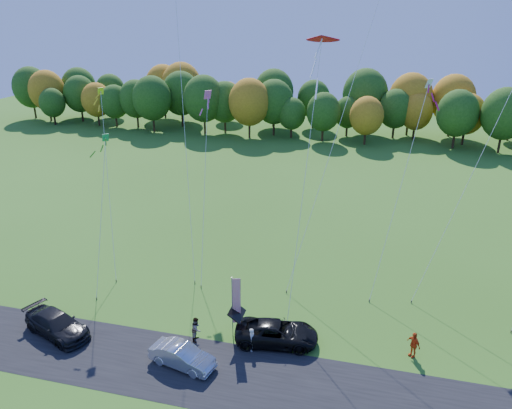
% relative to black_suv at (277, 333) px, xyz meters
% --- Properties ---
extents(ground, '(160.00, 160.00, 0.00)m').
position_rel_black_suv_xyz_m(ground, '(-2.96, 0.16, -0.74)').
color(ground, '#325F19').
extents(asphalt_strip, '(90.00, 6.00, 0.01)m').
position_rel_black_suv_xyz_m(asphalt_strip, '(-2.96, -3.84, -0.74)').
color(asphalt_strip, black).
rests_on(asphalt_strip, ground).
extents(tree_line, '(116.00, 12.00, 10.00)m').
position_rel_black_suv_xyz_m(tree_line, '(-2.96, 55.16, -0.74)').
color(tree_line, '#1E4711').
rests_on(tree_line, ground).
extents(black_suv, '(5.63, 3.16, 1.49)m').
position_rel_black_suv_xyz_m(black_suv, '(0.00, 0.00, 0.00)').
color(black_suv, black).
rests_on(black_suv, ground).
extents(silver_sedan, '(4.37, 2.31, 1.37)m').
position_rel_black_suv_xyz_m(silver_sedan, '(-5.06, -3.61, -0.06)').
color(silver_sedan, silver).
rests_on(silver_sedan, ground).
extents(dark_truck_a, '(5.57, 3.80, 1.50)m').
position_rel_black_suv_xyz_m(dark_truck_a, '(-14.31, -2.76, 0.01)').
color(dark_truck_a, black).
rests_on(dark_truck_a, ground).
extents(person_tailgate_a, '(0.45, 0.62, 1.57)m').
position_rel_black_suv_xyz_m(person_tailgate_a, '(-1.33, -1.14, 0.04)').
color(person_tailgate_a, silver).
rests_on(person_tailgate_a, ground).
extents(person_tailgate_b, '(0.66, 0.84, 1.67)m').
position_rel_black_suv_xyz_m(person_tailgate_b, '(-5.12, -1.03, 0.09)').
color(person_tailgate_b, gray).
rests_on(person_tailgate_b, ground).
extents(person_east, '(1.01, 1.02, 1.73)m').
position_rel_black_suv_xyz_m(person_east, '(8.50, 0.78, 0.12)').
color(person_east, '#D74514').
rests_on(person_east, ground).
extents(feather_flag, '(0.57, 0.21, 4.40)m').
position_rel_black_suv_xyz_m(feather_flag, '(-2.76, 0.08, 1.95)').
color(feather_flag, '#999999').
rests_on(feather_flag, ground).
extents(kite_delta_blue, '(5.64, 9.83, 28.01)m').
position_rel_black_suv_xyz_m(kite_delta_blue, '(-9.89, 10.05, 12.84)').
color(kite_delta_blue, '#4C3F33').
rests_on(kite_delta_blue, ground).
extents(kite_parafoil_orange, '(8.45, 12.53, 29.30)m').
position_rel_black_suv_xyz_m(kite_parafoil_orange, '(2.81, 12.06, 13.71)').
color(kite_parafoil_orange, '#4C3F33').
rests_on(kite_parafoil_orange, ground).
extents(kite_delta_red, '(2.47, 9.88, 19.65)m').
position_rel_black_suv_xyz_m(kite_delta_red, '(0.52, 7.32, 10.37)').
color(kite_delta_red, '#4C3F33').
rests_on(kite_delta_red, ground).
extents(kite_parafoil_rainbow, '(8.38, 6.66, 20.64)m').
position_rel_black_suv_xyz_m(kite_parafoil_rainbow, '(12.12, 10.08, 9.44)').
color(kite_parafoil_rainbow, '#4C3F33').
rests_on(kite_parafoil_rainbow, ground).
extents(kite_diamond_yellow, '(4.43, 7.76, 14.33)m').
position_rel_black_suv_xyz_m(kite_diamond_yellow, '(-15.91, 7.95, 6.23)').
color(kite_diamond_yellow, '#4C3F33').
rests_on(kite_diamond_yellow, ground).
extents(kite_diamond_green, '(1.02, 4.69, 11.96)m').
position_rel_black_suv_xyz_m(kite_diamond_green, '(-14.21, 3.82, 5.49)').
color(kite_diamond_green, '#4C3F33').
rests_on(kite_diamond_green, ground).
extents(kite_diamond_white, '(3.47, 7.83, 15.71)m').
position_rel_black_suv_xyz_m(kite_diamond_white, '(7.08, 10.01, 6.89)').
color(kite_diamond_white, '#4C3F33').
rests_on(kite_diamond_white, ground).
extents(kite_diamond_pink, '(2.39, 8.49, 14.31)m').
position_rel_black_suv_xyz_m(kite_diamond_pink, '(-8.00, 9.13, 6.17)').
color(kite_diamond_pink, '#4C3F33').
rests_on(kite_diamond_pink, ground).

